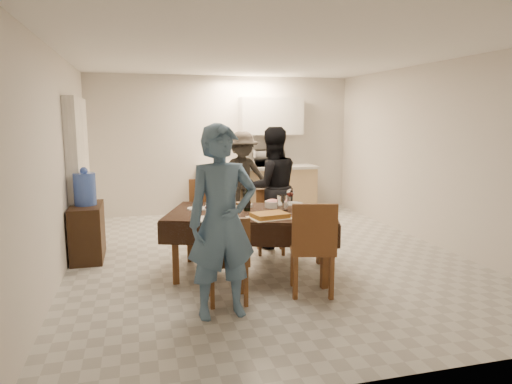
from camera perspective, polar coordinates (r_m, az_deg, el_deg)
floor at (r=6.15m, az=1.29°, el=-8.00°), size 5.00×6.00×0.02m
ceiling at (r=5.92m, az=1.38°, el=16.80°), size 5.00×6.00×0.02m
wall_back at (r=8.81m, az=-4.10°, el=5.86°), size 5.00×0.02×2.60m
wall_front at (r=3.14m, az=16.63°, el=-0.82°), size 5.00×0.02×2.60m
wall_left at (r=5.73m, az=-23.49°, el=3.24°), size 0.02×6.00×2.60m
wall_right at (r=7.01m, az=21.45°, el=4.34°), size 0.02×6.00×2.60m
stub_partition at (r=6.93m, az=-21.24°, el=2.23°), size 0.15×1.40×2.10m
kitchen_base_cabinet at (r=8.72m, az=0.24°, el=0.10°), size 2.20×0.60×0.86m
kitchen_worktop at (r=8.66m, az=0.24°, el=3.07°), size 2.24×0.64×0.05m
upper_cabinet at (r=8.83m, az=1.91°, el=9.46°), size 1.20×0.34×0.70m
dining_table at (r=5.32m, az=-0.46°, el=-2.81°), size 2.17×1.69×0.75m
chair_near_left at (r=4.48m, az=-3.43°, el=-7.39°), size 0.44×0.44×0.48m
chair_near_right at (r=4.70m, az=7.46°, el=-5.85°), size 0.56×0.56×0.54m
chair_far_left at (r=5.88m, az=-6.29°, el=-2.61°), size 0.57×0.57×0.55m
chair_far_right at (r=6.11m, az=2.09°, el=-3.06°), size 0.46×0.46×0.46m
console at (r=6.33m, az=-20.31°, el=-4.71°), size 0.39×0.77×0.72m
water_jug at (r=6.23m, az=-20.61°, el=0.34°), size 0.27×0.27×0.41m
wine_bottle at (r=5.32m, az=-1.12°, el=-0.72°), size 0.08×0.08×0.31m
water_pitcher at (r=5.34m, az=3.31°, el=-1.37°), size 0.12×0.12×0.19m
savoury_tart at (r=4.97m, az=1.74°, el=-2.94°), size 0.49×0.40×0.05m
salad_bowl at (r=5.55m, az=2.08°, el=-1.54°), size 0.19×0.19×0.07m
mushroom_dish at (r=5.56m, az=-1.67°, el=-1.70°), size 0.22×0.22×0.04m
wine_glass_a at (r=4.94m, az=-5.94°, el=-2.23°), size 0.09×0.09×0.19m
wine_glass_b at (r=5.68m, az=4.30°, el=-0.62°), size 0.09×0.09×0.21m
wine_glass_c at (r=5.54m, az=-3.23°, el=-0.92°), size 0.09×0.09×0.20m
plate_near_left at (r=4.91m, az=-6.41°, el=-3.39°), size 0.29×0.29×0.02m
plate_near_right at (r=5.21m, az=6.77°, el=-2.65°), size 0.28×0.28×0.02m
plate_far_left at (r=5.49m, az=-7.32°, el=-2.06°), size 0.25×0.25×0.01m
plate_far_right at (r=5.76m, az=4.60°, el=-1.47°), size 0.25×0.25×0.01m
microwave at (r=8.70m, az=1.62°, el=4.26°), size 0.54×0.37×0.30m
person_near at (r=4.16m, az=-4.24°, el=-3.76°), size 0.69×0.48×1.78m
person_far at (r=6.43m, az=1.98°, el=0.56°), size 0.86×0.69×1.70m
person_kitchen at (r=8.14m, az=-1.73°, el=2.00°), size 1.02×0.59×1.58m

